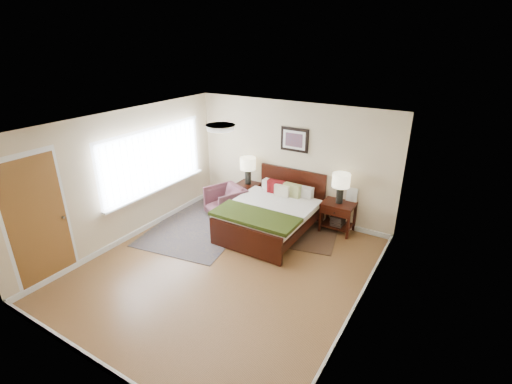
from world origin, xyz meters
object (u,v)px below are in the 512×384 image
at_px(nightstand_left, 248,189).
at_px(armchair, 226,202).
at_px(bed, 271,210).
at_px(lamp_left, 248,166).
at_px(lamp_right, 341,183).
at_px(rug_persian, 201,225).
at_px(nightstand_right, 338,214).

relative_size(nightstand_left, armchair, 0.81).
height_order(bed, lamp_left, lamp_left).
relative_size(lamp_right, armchair, 0.81).
xyz_separation_m(bed, armchair, (-1.21, 0.12, -0.15)).
relative_size(lamp_left, lamp_right, 1.00).
distance_m(lamp_left, lamp_right, 2.14).
relative_size(nightstand_left, rug_persian, 0.24).
bearing_deg(bed, lamp_right, 33.45).
xyz_separation_m(bed, nightstand_left, (-1.02, 0.72, -0.01)).
bearing_deg(lamp_right, nightstand_left, -179.44).
distance_m(lamp_right, armchair, 2.53).
xyz_separation_m(bed, lamp_left, (-1.02, 0.75, 0.54)).
bearing_deg(nightstand_right, nightstand_left, -179.77).
bearing_deg(lamp_right, lamp_left, 180.00).
distance_m(bed, lamp_right, 1.47).
height_order(lamp_right, armchair, lamp_right).
bearing_deg(nightstand_left, rug_persian, -106.89).
xyz_separation_m(nightstand_left, lamp_left, (0.00, 0.02, 0.55)).
bearing_deg(armchair, rug_persian, -81.90).
bearing_deg(rug_persian, armchair, 64.76).
bearing_deg(bed, nightstand_left, 144.49).
bearing_deg(lamp_left, nightstand_right, -0.34).
xyz_separation_m(lamp_right, rug_persian, (-2.52, -1.27, -1.06)).
height_order(nightstand_left, rug_persian, nightstand_left).
bearing_deg(lamp_left, lamp_right, 0.00).
relative_size(nightstand_right, lamp_left, 1.04).
bearing_deg(lamp_left, bed, -36.29).
height_order(nightstand_left, nightstand_right, nightstand_right).
height_order(nightstand_left, lamp_left, lamp_left).
bearing_deg(lamp_left, rug_persian, -106.63).
relative_size(lamp_left, rug_persian, 0.24).
xyz_separation_m(bed, lamp_right, (1.13, 0.75, 0.57)).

